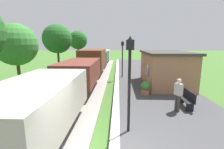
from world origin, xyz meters
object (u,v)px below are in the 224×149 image
Objects in this scene: station_hut at (165,68)px; bench_down_platform at (152,71)px; tree_field_distant at (78,40)px; freight_train at (93,63)px; person_waiting at (178,94)px; tree_trackside_far at (16,45)px; lamp_post_far at (122,52)px; tree_field_left at (57,39)px; lamp_post_near at (130,68)px; bench_near_hut at (187,99)px; potted_planter at (145,87)px.

station_hut is 4.27m from bench_down_platform.
freight_train is at bearing -66.05° from tree_field_distant.
person_waiting is 21.80m from tree_field_distant.
station_hut is 1.01× the size of tree_field_distant.
person_waiting is at bearing -27.11° from tree_trackside_far.
bench_down_platform is 14.62m from tree_field_distant.
freight_train reaches higher than person_waiting.
bench_down_platform is at bearing -114.60° from person_waiting.
person_waiting is 8.92m from lamp_post_far.
freight_train is 19.06× the size of person_waiting.
lamp_post_near is at bearing -61.13° from tree_field_left.
bench_near_hut is (6.66, -10.06, -0.74)m from freight_train.
tree_field_distant is (-10.48, 9.58, 3.46)m from bench_down_platform.
station_hut is at bearing -119.18° from person_waiting.
bench_near_hut is 1.03m from person_waiting.
tree_trackside_far is (-9.47, -2.18, 0.76)m from lamp_post_far.
tree_field_distant is (2.32, 13.06, 0.63)m from tree_trackside_far.
bench_down_platform is 1.64× the size of potted_planter.
bench_down_platform is 0.41× the size of lamp_post_far.
tree_trackside_far is 0.94× the size of tree_field_distant.
tree_field_left is (-11.62, 3.33, 3.51)m from bench_down_platform.
bench_near_hut is at bearing -46.92° from tree_field_left.
potted_planter is at bearing -87.46° from person_waiting.
lamp_post_far is at bearing 104.54° from potted_planter.
station_hut is 6.33× the size of potted_planter.
person_waiting is 0.46× the size of lamp_post_far.
tree_trackside_far is at bearing -144.10° from freight_train.
bench_down_platform is at bearing -42.41° from tree_field_distant.
potted_planter is 14.57m from tree_field_left.
person_waiting is 0.32× the size of tree_trackside_far.
tree_field_distant reaches higher than station_hut.
tree_trackside_far reaches higher than freight_train.
lamp_post_far is 9.75m from tree_trackside_far.
freight_train is 7.87m from tree_trackside_far.
tree_trackside_far is at bearing -164.79° from bench_down_platform.
lamp_post_far reaches higher than potted_planter.
station_hut reaches higher than freight_train.
lamp_post_far is (-1.46, 5.61, 2.08)m from potted_planter.
tree_field_distant is at bearing 79.92° from tree_trackside_far.
lamp_post_far is at bearing -93.00° from person_waiting.
lamp_post_far is (-3.33, 7.79, 2.08)m from bench_near_hut.
lamp_post_far is at bearing 140.47° from station_hut.
person_waiting is 17.25m from tree_field_left.
station_hut is at bearing -52.30° from tree_field_distant.
lamp_post_near is (-3.33, -11.70, 2.08)m from bench_down_platform.
potted_planter is at bearing -46.45° from tree_field_left.
tree_field_left reaches higher than station_hut.
tree_trackside_far reaches higher than station_hut.
tree_field_left is at bearing -70.41° from person_waiting.
potted_planter is at bearing 73.07° from lamp_post_near.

